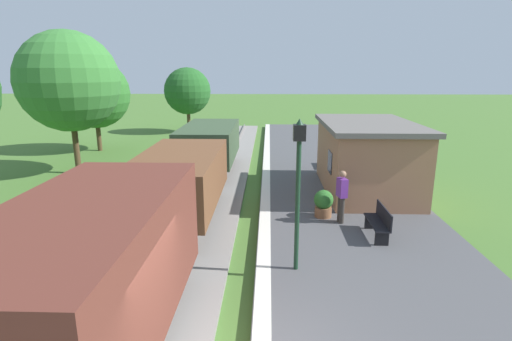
# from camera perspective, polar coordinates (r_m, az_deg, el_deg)

# --- Properties ---
(freight_train) EXTENTS (2.50, 19.40, 2.72)m
(freight_train) POSITION_cam_1_polar(r_m,az_deg,el_deg) (12.59, -11.54, -2.03)
(freight_train) COLOR brown
(freight_train) RESTS_ON rail_near
(station_hut) EXTENTS (3.50, 5.80, 2.78)m
(station_hut) POSITION_cam_1_polar(r_m,az_deg,el_deg) (16.28, 15.69, 1.98)
(station_hut) COLOR #9E6B4C
(station_hut) RESTS_ON platform_slab
(bench_near_hut) EXTENTS (0.42, 1.50, 0.91)m
(bench_near_hut) POSITION_cam_1_polar(r_m,az_deg,el_deg) (12.07, 17.44, -7.08)
(bench_near_hut) COLOR black
(bench_near_hut) RESTS_ON platform_slab
(bench_down_platform) EXTENTS (0.42, 1.50, 0.91)m
(bench_down_platform) POSITION_cam_1_polar(r_m,az_deg,el_deg) (20.13, 11.09, 1.84)
(bench_down_platform) COLOR black
(bench_down_platform) RESTS_ON platform_slab
(person_waiting) EXTENTS (0.33, 0.43, 1.71)m
(person_waiting) POSITION_cam_1_polar(r_m,az_deg,el_deg) (12.71, 12.32, -3.43)
(person_waiting) COLOR #38332D
(person_waiting) RESTS_ON platform_slab
(potted_planter) EXTENTS (0.64, 0.64, 0.92)m
(potted_planter) POSITION_cam_1_polar(r_m,az_deg,el_deg) (13.24, 9.76, -4.68)
(potted_planter) COLOR brown
(potted_planter) RESTS_ON platform_slab
(lamp_post_near) EXTENTS (0.28, 0.28, 3.70)m
(lamp_post_near) POSITION_cam_1_polar(r_m,az_deg,el_deg) (9.10, 6.18, 0.33)
(lamp_post_near) COLOR #193823
(lamp_post_near) RESTS_ON platform_slab
(tree_trackside_far) EXTENTS (4.72, 4.72, 6.83)m
(tree_trackside_far) POSITION_cam_1_polar(r_m,az_deg,el_deg) (20.96, -25.51, 11.55)
(tree_trackside_far) COLOR #4C3823
(tree_trackside_far) RESTS_ON ground
(tree_field_left) EXTENTS (4.26, 4.26, 5.71)m
(tree_field_left) POSITION_cam_1_polar(r_m,az_deg,el_deg) (26.64, -22.36, 10.27)
(tree_field_left) COLOR #4C3823
(tree_field_left) RESTS_ON ground
(tree_field_distant) EXTENTS (3.72, 3.72, 5.21)m
(tree_field_distant) POSITION_cam_1_polar(r_m,az_deg,el_deg) (32.70, -9.90, 11.27)
(tree_field_distant) COLOR #4C3823
(tree_field_distant) RESTS_ON ground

